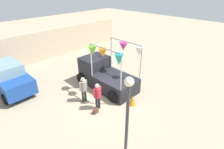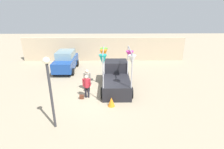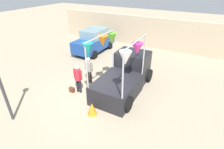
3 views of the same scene
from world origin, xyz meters
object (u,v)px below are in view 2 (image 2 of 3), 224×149
object	(u,v)px
vendor_truck	(116,76)
folded_kite_bundle_tangerine	(111,102)
parked_car	(66,61)
street_lamp	(49,83)
person_customer	(87,84)
handbag	(82,97)
person_vendor	(87,78)

from	to	relation	value
vendor_truck	folded_kite_bundle_tangerine	bearing A→B (deg)	-97.60
parked_car	street_lamp	world-z (taller)	street_lamp
street_lamp	parked_car	bearing A→B (deg)	99.00
person_customer	handbag	xyz separation A→B (m)	(-0.35, -0.20, -0.82)
parked_car	person_customer	xyz separation A→B (m)	(2.62, -5.46, 0.02)
handbag	person_customer	bearing A→B (deg)	29.74
parked_car	street_lamp	xyz separation A→B (m)	(1.35, -8.54, 1.48)
folded_kite_bundle_tangerine	person_customer	bearing A→B (deg)	144.84
handbag	parked_car	bearing A→B (deg)	111.89
vendor_truck	person_vendor	bearing A→B (deg)	-167.63
folded_kite_bundle_tangerine	handbag	bearing A→B (deg)	154.47
handbag	folded_kite_bundle_tangerine	bearing A→B (deg)	-25.53
vendor_truck	folded_kite_bundle_tangerine	xyz separation A→B (m)	(-0.36, -2.71, -0.59)
person_customer	handbag	world-z (taller)	person_customer
parked_car	folded_kite_bundle_tangerine	distance (m)	7.87
person_vendor	street_lamp	distance (m)	4.60
vendor_truck	person_customer	xyz separation A→B (m)	(-1.98, -1.57, 0.07)
folded_kite_bundle_tangerine	person_vendor	bearing A→B (deg)	127.25
vendor_truck	person_vendor	distance (m)	2.12
person_vendor	street_lamp	bearing A→B (deg)	-105.69
person_customer	street_lamp	world-z (taller)	street_lamp
person_vendor	folded_kite_bundle_tangerine	size ratio (longest dim) A/B	2.65
handbag	street_lamp	bearing A→B (deg)	-107.75
parked_car	person_vendor	world-z (taller)	parked_car
parked_car	street_lamp	distance (m)	8.77
parked_car	person_vendor	size ratio (longest dim) A/B	2.52
person_customer	street_lamp	bearing A→B (deg)	-112.43
person_customer	street_lamp	xyz separation A→B (m)	(-1.27, -3.08, 1.47)
parked_car	street_lamp	size ratio (longest dim) A/B	1.09
person_customer	handbag	distance (m)	0.91
person_vendor	folded_kite_bundle_tangerine	bearing A→B (deg)	-52.75
person_customer	parked_car	bearing A→B (deg)	115.67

